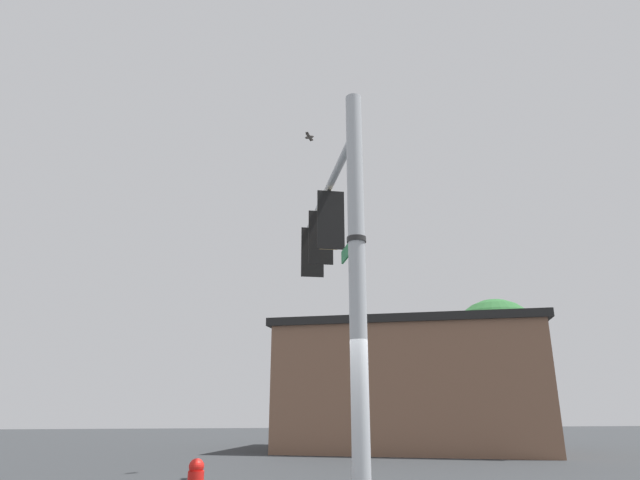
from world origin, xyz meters
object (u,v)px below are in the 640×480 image
object	(u,v)px
traffic_light_mid_outer	(311,254)
bird_flying	(309,137)
traffic_light_nearest_pole	(329,222)
traffic_light_mid_inner	(319,240)
street_name_sign	(352,245)

from	to	relation	value
traffic_light_mid_outer	bird_flying	size ratio (longest dim) A/B	3.03
traffic_light_nearest_pole	traffic_light_mid_inner	bearing A→B (deg)	91.21
traffic_light_mid_outer	street_name_sign	distance (m)	4.36
traffic_light_nearest_pole	traffic_light_mid_inner	world-z (taller)	same
street_name_sign	bird_flying	world-z (taller)	bird_flying
bird_flying	street_name_sign	bearing A→B (deg)	-90.91
traffic_light_nearest_pole	traffic_light_mid_outer	distance (m)	2.29
street_name_sign	traffic_light_mid_inner	bearing A→B (deg)	91.20
traffic_light_mid_outer	traffic_light_nearest_pole	bearing A→B (deg)	-88.79
traffic_light_nearest_pole	street_name_sign	size ratio (longest dim) A/B	1.10
traffic_light_mid_inner	traffic_light_nearest_pole	bearing A→B (deg)	-88.79
bird_flying	traffic_light_mid_outer	bearing A→B (deg)	-95.43
street_name_sign	bird_flying	distance (m)	8.19
traffic_light_nearest_pole	bird_flying	bearing A→B (deg)	88.13
traffic_light_mid_inner	bird_flying	distance (m)	5.29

